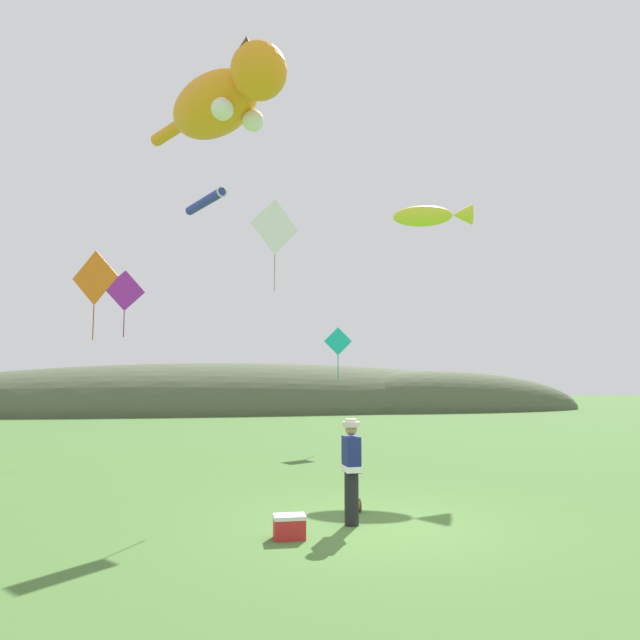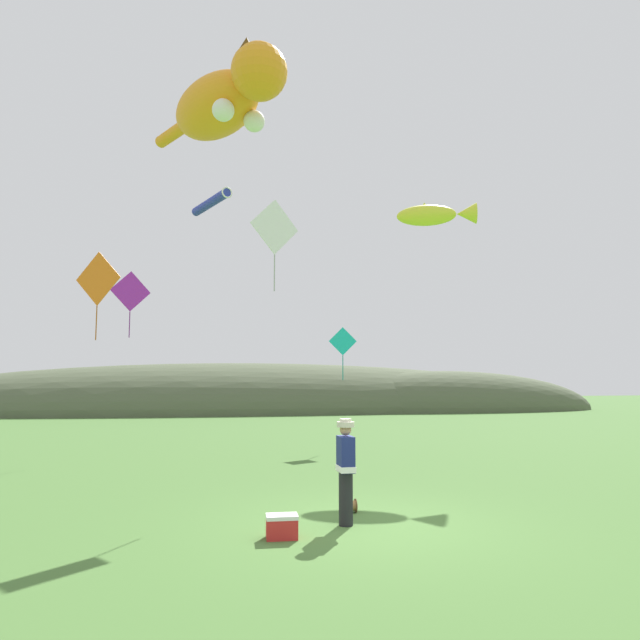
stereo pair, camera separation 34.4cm
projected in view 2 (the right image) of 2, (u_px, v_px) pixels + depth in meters
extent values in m
plane|color=#477033|center=(365.00, 526.00, 9.57)|extent=(120.00, 120.00, 0.00)
ellipsoid|color=#4C563D|center=(246.00, 411.00, 41.94)|extent=(54.15, 11.87, 7.06)
ellipsoid|color=#4C563D|center=(444.00, 411.00, 42.69)|extent=(24.16, 7.41, 5.92)
cylinder|color=black|center=(346.00, 499.00, 9.63)|extent=(0.24, 0.24, 0.88)
cube|color=navy|center=(346.00, 454.00, 9.70)|extent=(0.24, 0.40, 0.60)
cube|color=white|center=(346.00, 468.00, 9.68)|extent=(0.26, 0.42, 0.10)
sphere|color=tan|center=(346.00, 430.00, 9.74)|extent=(0.20, 0.20, 0.20)
cylinder|color=#B2AD99|center=(346.00, 424.00, 9.75)|extent=(0.30, 0.30, 0.09)
cylinder|color=#B2AD99|center=(345.00, 421.00, 9.76)|extent=(0.20, 0.20, 0.07)
cylinder|color=olive|center=(352.00, 506.00, 10.50)|extent=(0.15, 0.19, 0.19)
cylinder|color=brown|center=(348.00, 506.00, 10.48)|extent=(0.02, 0.25, 0.25)
cylinder|color=brown|center=(356.00, 506.00, 10.51)|extent=(0.02, 0.25, 0.25)
cube|color=red|center=(282.00, 529.00, 8.82)|extent=(0.49, 0.34, 0.30)
cube|color=white|center=(282.00, 517.00, 8.84)|extent=(0.50, 0.35, 0.06)
ellipsoid|color=orange|center=(216.00, 107.00, 16.26)|extent=(3.28, 3.86, 1.63)
ellipsoid|color=white|center=(219.00, 115.00, 16.11)|extent=(1.98, 2.42, 0.90)
sphere|color=orange|center=(259.00, 72.00, 14.69)|extent=(1.47, 1.47, 1.47)
cone|color=#55330A|center=(272.00, 58.00, 15.01)|extent=(0.71, 0.71, 0.49)
cone|color=#55330A|center=(246.00, 46.00, 14.48)|extent=(0.71, 0.71, 0.49)
sphere|color=white|center=(254.00, 121.00, 15.62)|extent=(0.59, 0.59, 0.59)
sphere|color=white|center=(223.00, 110.00, 14.97)|extent=(0.59, 0.59, 0.59)
cylinder|color=orange|center=(173.00, 133.00, 18.21)|extent=(1.25, 1.74, 0.39)
ellipsoid|color=yellow|center=(426.00, 215.00, 18.55)|extent=(2.05, 1.33, 0.68)
cone|color=yellow|center=(466.00, 214.00, 18.36)|extent=(0.81, 0.85, 0.68)
cone|color=yellow|center=(424.00, 207.00, 18.59)|extent=(0.40, 0.40, 0.32)
sphere|color=black|center=(407.00, 217.00, 18.89)|extent=(0.16, 0.16, 0.16)
cylinder|color=#2633A5|center=(211.00, 203.00, 22.70)|extent=(1.55, 2.96, 0.36)
torus|color=white|center=(227.00, 192.00, 21.43)|extent=(0.43, 0.23, 0.44)
cube|color=purple|center=(131.00, 291.00, 19.62)|extent=(1.27, 0.61, 1.40)
cylinder|color=black|center=(131.00, 291.00, 19.63)|extent=(0.86, 0.42, 0.02)
cube|color=#6B1A7C|center=(129.00, 325.00, 19.50)|extent=(0.03, 0.02, 0.90)
cube|color=white|center=(275.00, 227.00, 13.88)|extent=(1.24, 0.62, 1.37)
cylinder|color=black|center=(275.00, 227.00, 13.89)|extent=(0.84, 0.42, 0.02)
cube|color=#A9A9A9|center=(274.00, 273.00, 13.77)|extent=(0.03, 0.02, 0.90)
cube|color=orange|center=(98.00, 279.00, 14.94)|extent=(1.25, 0.75, 1.44)
cylinder|color=black|center=(98.00, 279.00, 14.95)|extent=(0.84, 0.51, 0.02)
cube|color=#A95011|center=(96.00, 323.00, 14.82)|extent=(0.03, 0.02, 0.90)
cube|color=#19BFBF|center=(343.00, 341.00, 20.83)|extent=(1.03, 0.11, 1.03)
cylinder|color=black|center=(343.00, 341.00, 20.84)|extent=(0.69, 0.08, 0.02)
cube|color=#118585|center=(343.00, 368.00, 20.73)|extent=(0.03, 0.01, 0.90)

